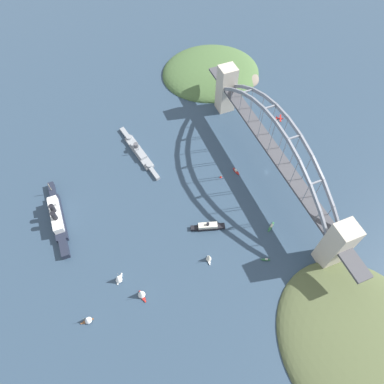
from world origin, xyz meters
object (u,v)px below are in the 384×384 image
seaplane_taxiing_near_bridge (280,119)px  small_boat_5 (141,293)px  ocean_liner (57,217)px  small_boat_2 (118,278)px  harbor_arch_bridge (273,152)px  harbor_ferry_steamer (208,226)px  small_boat_3 (236,171)px  channel_marker_buoy (221,177)px  small_boat_6 (87,319)px  small_boat_0 (266,260)px  small_boat_1 (209,257)px  small_boat_4 (271,226)px  naval_cruiser (139,151)px

seaplane_taxiing_near_bridge → small_boat_5: bearing=123.0°
ocean_liner → small_boat_2: size_ratio=7.15×
harbor_arch_bridge → harbor_ferry_steamer: size_ratio=8.66×
small_boat_3 → channel_marker_buoy: (-0.67, 16.85, 0.22)m
small_boat_6 → channel_marker_buoy: 170.67m
small_boat_5 → small_boat_0: bearing=-95.7°
harbor_ferry_steamer → small_boat_1: size_ratio=3.05×
harbor_arch_bridge → harbor_ferry_steamer: bearing=114.3°
small_boat_4 → small_boat_3: bearing=1.3°
naval_cruiser → small_boat_1: (-133.47, -19.80, 2.05)m
small_boat_0 → small_boat_5: small_boat_5 is taller
small_boat_2 → small_boat_3: size_ratio=1.21×
seaplane_taxiing_near_bridge → channel_marker_buoy: (-47.46, 93.14, -0.88)m
small_boat_4 → channel_marker_buoy: channel_marker_buoy is taller
small_boat_1 → seaplane_taxiing_near_bridge: bearing=-48.8°
ocean_liner → harbor_ferry_steamer: 133.30m
small_boat_1 → small_boat_5: bearing=97.2°
naval_cruiser → channel_marker_buoy: (-59.74, -64.88, -1.48)m
small_boat_0 → seaplane_taxiing_near_bridge: bearing=-34.2°
harbor_arch_bridge → small_boat_1: size_ratio=26.44×
small_boat_5 → small_boat_6: bearing=94.4°
naval_cruiser → small_boat_6: size_ratio=8.27×
small_boat_1 → channel_marker_buoy: bearing=-31.4°
small_boat_4 → naval_cruiser: bearing=33.5°
small_boat_0 → small_boat_3: (92.51, -18.22, -0.00)m
channel_marker_buoy → harbor_arch_bridge: bearing=-103.2°
harbor_ferry_steamer → small_boat_2: small_boat_2 is taller
seaplane_taxiing_near_bridge → small_boat_0: 168.34m
ocean_liner → small_boat_2: 82.23m
small_boat_3 → small_boat_6: bearing=117.4°
harbor_ferry_steamer → small_boat_1: small_boat_1 is taller
naval_cruiser → small_boat_1: bearing=-171.6°
harbor_ferry_steamer → small_boat_5: small_boat_5 is taller
seaplane_taxiing_near_bridge → small_boat_1: 183.85m
seaplane_taxiing_near_bridge → naval_cruiser: bearing=85.6°
ocean_liner → small_boat_5: size_ratio=6.68×
small_boat_2 → small_boat_5: 22.66m
harbor_ferry_steamer → small_boat_3: (46.88, -50.66, -1.65)m
harbor_arch_bridge → naval_cruiser: size_ratio=3.29×
harbor_arch_bridge → small_boat_4: bearing=154.5°
ocean_liner → naval_cruiser: (48.58, -89.21, -3.27)m
small_boat_2 → small_boat_4: small_boat_2 is taller
ocean_liner → small_boat_4: ocean_liner is taller
seaplane_taxiing_near_bridge → small_boat_0: size_ratio=1.48×
small_boat_1 → small_boat_5: 60.81m
channel_marker_buoy → small_boat_2: bearing=118.0°
ocean_liner → naval_cruiser: bearing=-61.4°
naval_cruiser → small_boat_5: (-141.15, 40.51, 3.01)m
small_boat_2 → small_boat_3: (63.74, -135.56, -4.32)m
seaplane_taxiing_near_bridge → small_boat_5: 236.72m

